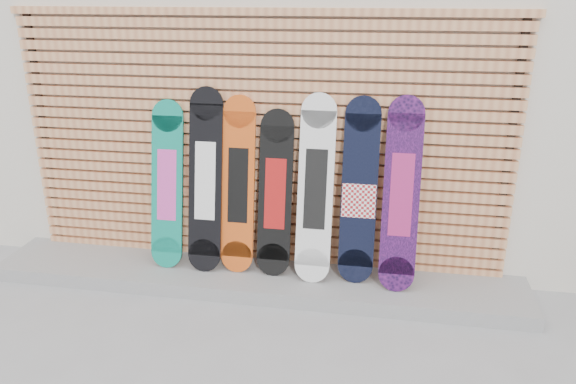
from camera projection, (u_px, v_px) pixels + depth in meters
name	position (u px, v px, depth m)	size (l,w,h in m)	color
ground	(254.00, 329.00, 4.26)	(80.00, 80.00, 0.00)	gray
building	(358.00, 44.00, 6.79)	(12.00, 5.00, 3.60)	beige
concrete_step	(255.00, 278.00, 4.89)	(4.60, 0.70, 0.12)	gray
slat_wall	(260.00, 142.00, 4.76)	(4.26, 0.08, 2.29)	#C17B50
snowboard_0	(167.00, 185.00, 4.84)	(0.28, 0.33, 1.44)	#0D7D68
snowboard_1	(205.00, 181.00, 4.76)	(0.29, 0.35, 1.56)	black
snowboard_2	(238.00, 185.00, 4.74)	(0.28, 0.31, 1.50)	#C94D15
snowboard_3	(275.00, 194.00, 4.70)	(0.28, 0.32, 1.39)	black
snowboard_4	(316.00, 189.00, 4.59)	(0.29, 0.37, 1.54)	silver
snowboard_5	(359.00, 193.00, 4.57)	(0.29, 0.32, 1.52)	black
snowboard_6	(401.00, 195.00, 4.47)	(0.29, 0.40, 1.54)	black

